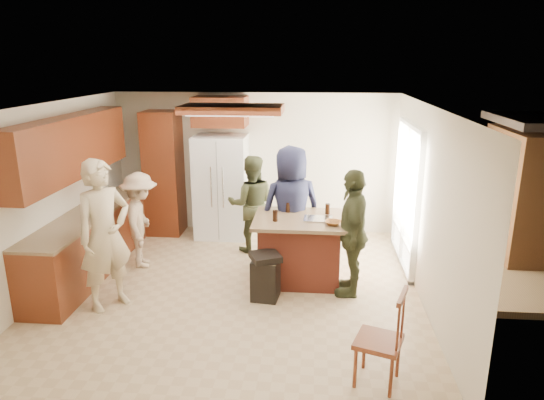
# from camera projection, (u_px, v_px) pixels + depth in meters

# --- Properties ---
(room_shell) EXTENTS (8.00, 5.20, 5.00)m
(room_shell) POSITION_uv_depth(u_px,v_px,m) (524.00, 203.00, 7.63)
(room_shell) COLOR tan
(room_shell) RESTS_ON ground
(person_front_left) EXTENTS (0.83, 0.87, 1.92)m
(person_front_left) POSITION_uv_depth(u_px,v_px,m) (105.00, 235.00, 5.98)
(person_front_left) COLOR tan
(person_front_left) RESTS_ON ground
(person_behind_left) EXTENTS (0.85, 0.61, 1.59)m
(person_behind_left) POSITION_uv_depth(u_px,v_px,m) (251.00, 204.00, 7.85)
(person_behind_left) COLOR #393E24
(person_behind_left) RESTS_ON ground
(person_behind_right) EXTENTS (1.06, 0.87, 1.87)m
(person_behind_right) POSITION_uv_depth(u_px,v_px,m) (291.00, 208.00, 7.14)
(person_behind_right) COLOR #1A1C34
(person_behind_right) RESTS_ON ground
(person_side_right) EXTENTS (0.58, 1.04, 1.72)m
(person_side_right) POSITION_uv_depth(u_px,v_px,m) (353.00, 233.00, 6.36)
(person_side_right) COLOR #393E24
(person_side_right) RESTS_ON ground
(person_counter) EXTENTS (0.65, 1.02, 1.46)m
(person_counter) POSITION_uv_depth(u_px,v_px,m) (141.00, 220.00, 7.26)
(person_counter) COLOR tan
(person_counter) RESTS_ON ground
(left_cabinetry) EXTENTS (0.64, 3.00, 2.30)m
(left_cabinetry) POSITION_uv_depth(u_px,v_px,m) (83.00, 210.00, 6.98)
(left_cabinetry) COLOR maroon
(left_cabinetry) RESTS_ON ground
(back_wall_units) EXTENTS (1.80, 0.60, 2.45)m
(back_wall_units) POSITION_uv_depth(u_px,v_px,m) (178.00, 158.00, 8.51)
(back_wall_units) COLOR maroon
(back_wall_units) RESTS_ON ground
(refrigerator) EXTENTS (0.90, 0.76, 1.80)m
(refrigerator) POSITION_uv_depth(u_px,v_px,m) (222.00, 187.00, 8.50)
(refrigerator) COLOR white
(refrigerator) RESTS_ON ground
(kitchen_island) EXTENTS (1.28, 1.03, 0.93)m
(kitchen_island) POSITION_uv_depth(u_px,v_px,m) (299.00, 248.00, 6.86)
(kitchen_island) COLOR #933826
(kitchen_island) RESTS_ON ground
(island_items) EXTENTS (0.95, 0.67, 0.15)m
(island_items) POSITION_uv_depth(u_px,v_px,m) (316.00, 217.00, 6.63)
(island_items) COLOR silver
(island_items) RESTS_ON kitchen_island
(trash_bin) EXTENTS (0.47, 0.47, 0.63)m
(trash_bin) POSITION_uv_depth(u_px,v_px,m) (265.00, 276.00, 6.34)
(trash_bin) COLOR black
(trash_bin) RESTS_ON ground
(spindle_chair) EXTENTS (0.54, 0.54, 0.99)m
(spindle_chair) POSITION_uv_depth(u_px,v_px,m) (381.00, 342.00, 4.63)
(spindle_chair) COLOR maroon
(spindle_chair) RESTS_ON ground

